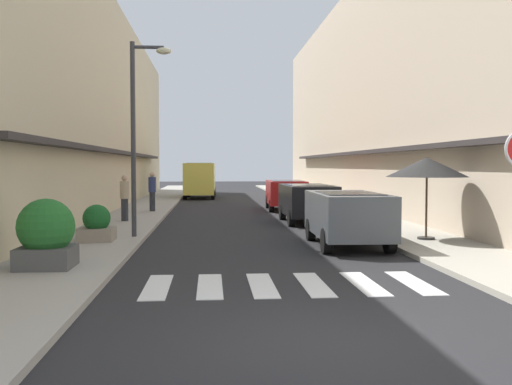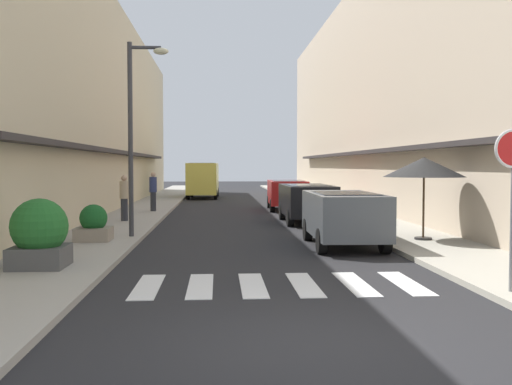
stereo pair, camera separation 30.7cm
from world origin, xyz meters
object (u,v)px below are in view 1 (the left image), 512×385
(cafe_umbrella, at_px, (427,168))
(parked_car_mid, at_px, (307,199))
(parked_car_near, at_px, (347,213))
(planter_midblock, at_px, (97,225))
(parked_car_far, at_px, (286,191))
(delivery_van, at_px, (200,177))
(planter_corner, at_px, (46,234))
(street_lamp, at_px, (139,119))
(pedestrian_walking_far, at_px, (152,190))
(pedestrian_walking_near, at_px, (125,197))

(cafe_umbrella, bearing_deg, parked_car_mid, 111.43)
(cafe_umbrella, bearing_deg, parked_car_near, -169.11)
(planter_midblock, bearing_deg, parked_car_far, 60.46)
(cafe_umbrella, bearing_deg, delivery_van, 106.17)
(parked_car_near, relative_size, planter_corner, 2.85)
(cafe_umbrella, bearing_deg, planter_midblock, 177.75)
(delivery_van, relative_size, street_lamp, 0.97)
(parked_car_mid, distance_m, pedestrian_walking_far, 7.91)
(parked_car_mid, height_order, planter_midblock, parked_car_mid)
(delivery_van, height_order, planter_midblock, delivery_van)
(planter_midblock, height_order, pedestrian_walking_near, pedestrian_walking_near)
(parked_car_near, height_order, street_lamp, street_lamp)
(cafe_umbrella, relative_size, planter_midblock, 2.29)
(planter_corner, height_order, pedestrian_walking_far, pedestrian_walking_far)
(cafe_umbrella, distance_m, pedestrian_walking_near, 11.14)
(delivery_van, distance_m, planter_corner, 27.27)
(parked_car_mid, bearing_deg, cafe_umbrella, -68.57)
(delivery_van, xyz_separation_m, cafe_umbrella, (6.76, -23.32, 0.73))
(delivery_van, height_order, pedestrian_walking_far, delivery_van)
(street_lamp, distance_m, pedestrian_walking_far, 9.78)
(parked_car_near, bearing_deg, planter_corner, -154.40)
(street_lamp, xyz_separation_m, pedestrian_walking_far, (-0.60, 9.44, -2.48))
(parked_car_near, distance_m, pedestrian_walking_near, 9.52)
(parked_car_far, bearing_deg, planter_corner, -113.40)
(parked_car_near, relative_size, pedestrian_walking_far, 2.25)
(parked_car_mid, distance_m, parked_car_far, 6.37)
(parked_car_near, distance_m, planter_midblock, 6.87)
(pedestrian_walking_near, bearing_deg, planter_midblock, -77.68)
(pedestrian_walking_near, bearing_deg, street_lamp, -64.97)
(parked_car_mid, xyz_separation_m, delivery_van, (-4.40, 17.31, 0.49))
(parked_car_near, distance_m, parked_car_far, 12.84)
(parked_car_far, bearing_deg, pedestrian_walking_far, -165.48)
(parked_car_near, bearing_deg, pedestrian_walking_near, 136.45)
(street_lamp, height_order, planter_midblock, street_lamp)
(street_lamp, distance_m, planter_corner, 5.94)
(delivery_van, height_order, planter_corner, delivery_van)
(parked_car_far, xyz_separation_m, pedestrian_walking_far, (-6.34, -1.64, 0.15))
(planter_corner, xyz_separation_m, pedestrian_walking_near, (0.11, 9.91, 0.23))
(parked_car_far, distance_m, delivery_van, 11.80)
(parked_car_far, bearing_deg, cafe_umbrella, -79.21)
(planter_corner, bearing_deg, parked_car_mid, 54.50)
(delivery_van, distance_m, cafe_umbrella, 24.29)
(planter_corner, bearing_deg, parked_car_near, 25.60)
(cafe_umbrella, xyz_separation_m, pedestrian_walking_far, (-8.70, 10.74, -1.07))
(street_lamp, bearing_deg, parked_car_mid, 39.41)
(pedestrian_walking_near, xyz_separation_m, pedestrian_walking_far, (0.56, 4.64, 0.04))
(planter_corner, height_order, pedestrian_walking_near, pedestrian_walking_near)
(parked_car_near, distance_m, planter_corner, 7.77)
(street_lamp, height_order, pedestrian_walking_far, street_lamp)
(planter_midblock, bearing_deg, planter_corner, -92.68)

